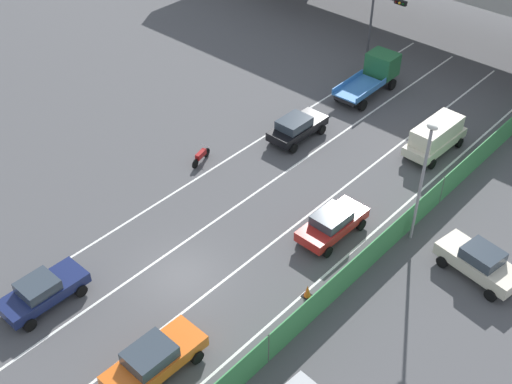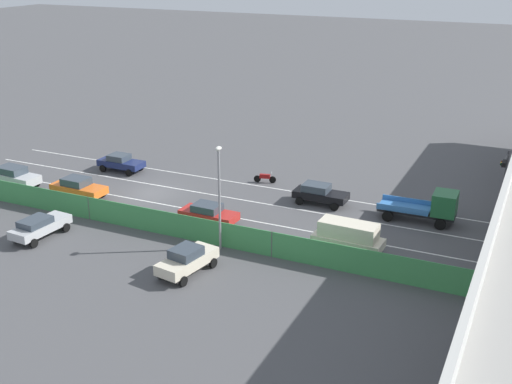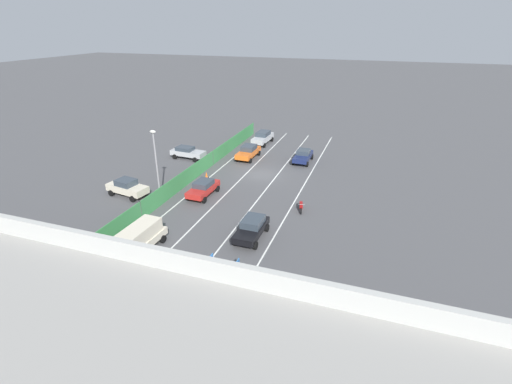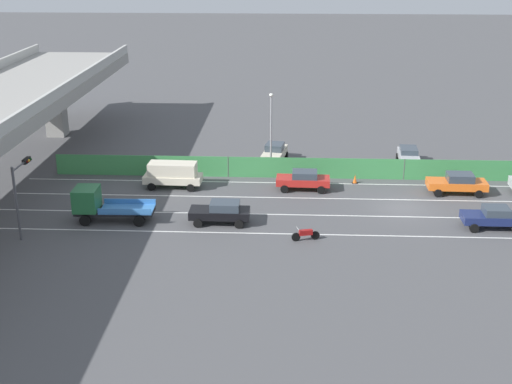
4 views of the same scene
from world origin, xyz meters
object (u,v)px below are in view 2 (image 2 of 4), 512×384
object	(u,v)px
car_van_cream	(348,235)
street_lamp	(219,188)
car_sedan_red	(208,213)
parked_sedan_cream	(187,259)
traffic_light	(504,174)
car_taxi_orange	(78,187)
flatbed_truck_blue	(432,207)
car_sedan_navy	(121,162)
car_sedan_black	(320,193)
parked_wagon_silver	(39,226)
traffic_cone	(145,219)
motorcycle	(265,178)
car_sedan_silver	(14,176)

from	to	relation	value
car_van_cream	street_lamp	distance (m)	9.13
car_sedan_red	parked_sedan_cream	size ratio (longest dim) A/B	0.96
traffic_light	car_taxi_orange	bearing A→B (deg)	-73.13
flatbed_truck_blue	traffic_light	bearing A→B (deg)	120.26
flatbed_truck_blue	car_sedan_navy	bearing A→B (deg)	-90.12
car_sedan_black	car_van_cream	xyz separation A→B (m)	(7.38, 4.67, 0.30)
car_taxi_orange	parked_wagon_silver	xyz separation A→B (m)	(7.36, 2.68, -0.04)
parked_sedan_cream	street_lamp	distance (m)	5.24
car_van_cream	flatbed_truck_blue	size ratio (longest dim) A/B	0.84
car_taxi_orange	traffic_light	xyz separation A→B (m)	(-9.55, 31.49, 2.74)
car_sedan_navy	car_taxi_orange	bearing A→B (deg)	7.38
parked_sedan_cream	traffic_light	xyz separation A→B (m)	(-17.13, 16.72, 2.71)
traffic_cone	car_taxi_orange	bearing A→B (deg)	-105.07
motorcycle	parked_sedan_cream	bearing A→B (deg)	8.21
car_sedan_black	traffic_light	bearing A→B (deg)	100.86
traffic_cone	car_sedan_silver	bearing A→B (deg)	-97.36
car_van_cream	street_lamp	bearing A→B (deg)	-67.69
car_sedan_red	parked_sedan_cream	distance (m)	7.67
car_sedan_red	flatbed_truck_blue	xyz separation A→B (m)	(-7.26, 14.74, 0.40)
car_van_cream	street_lamp	xyz separation A→B (m)	(3.25, -7.92, 3.17)
parked_wagon_silver	car_sedan_silver	bearing A→B (deg)	-127.24
car_taxi_orange	car_van_cream	world-z (taller)	car_van_cream
car_sedan_black	car_van_cream	world-z (taller)	car_van_cream
car_sedan_navy	car_van_cream	bearing A→B (deg)	72.82
car_sedan_red	car_van_cream	world-z (taller)	car_van_cream
car_taxi_orange	flatbed_truck_blue	xyz separation A→B (m)	(-6.93, 27.00, 0.36)
car_sedan_red	parked_sedan_cream	world-z (taller)	parked_sedan_cream
car_sedan_navy	car_van_cream	size ratio (longest dim) A/B	0.89
traffic_cone	car_sedan_navy	bearing A→B (deg)	-135.95
street_lamp	car_van_cream	bearing A→B (deg)	112.31
motorcycle	traffic_cone	world-z (taller)	motorcycle
flatbed_truck_blue	parked_sedan_cream	size ratio (longest dim) A/B	1.25
car_taxi_orange	parked_sedan_cream	size ratio (longest dim) A/B	1.04
car_sedan_black	street_lamp	bearing A→B (deg)	-16.99
flatbed_truck_blue	traffic_cone	xyz separation A→B (m)	(9.06, -19.08, -0.93)
traffic_light	car_van_cream	bearing A→B (deg)	-40.83
car_taxi_orange	street_lamp	xyz separation A→B (m)	(3.63, 15.00, 3.46)
car_sedan_silver	street_lamp	size ratio (longest dim) A/B	0.66
motorcycle	car_van_cream	bearing A→B (deg)	46.46
traffic_cone	motorcycle	bearing A→B (deg)	159.88
car_sedan_red	parked_sedan_cream	xyz separation A→B (m)	(7.25, 2.51, 0.06)
car_sedan_black	motorcycle	xyz separation A→B (m)	(-2.73, -5.98, -0.44)
car_van_cream	parked_wagon_silver	bearing A→B (deg)	-70.96
flatbed_truck_blue	traffic_light	size ratio (longest dim) A/B	1.10
car_sedan_red	car_sedan_silver	world-z (taller)	car_sedan_silver
car_taxi_orange	flatbed_truck_blue	bearing A→B (deg)	104.39
parked_sedan_cream	traffic_cone	distance (m)	8.77
car_sedan_black	parked_sedan_cream	xyz separation A→B (m)	(14.59, -3.48, 0.04)
car_van_cream	car_sedan_red	bearing A→B (deg)	-90.23
traffic_light	flatbed_truck_blue	bearing A→B (deg)	-59.74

